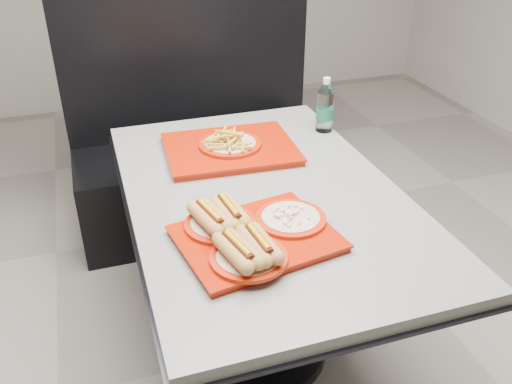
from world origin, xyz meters
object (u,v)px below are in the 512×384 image
object	(u,v)px
booth_bench	(198,150)
tray_near	(250,233)
tray_far	(230,146)
water_bottle	(325,108)
diner_table	(263,231)

from	to	relation	value
booth_bench	tray_near	size ratio (longest dim) A/B	2.75
booth_bench	tray_far	size ratio (longest dim) A/B	2.63
tray_far	water_bottle	world-z (taller)	water_bottle
booth_bench	water_bottle	world-z (taller)	booth_bench
booth_bench	tray_far	world-z (taller)	booth_bench
booth_bench	tray_far	bearing A→B (deg)	-92.03
tray_far	water_bottle	size ratio (longest dim) A/B	2.24
tray_near	water_bottle	world-z (taller)	water_bottle
tray_near	diner_table	bearing A→B (deg)	64.09
tray_far	water_bottle	distance (m)	0.45
booth_bench	tray_near	xyz separation A→B (m)	(-0.14, -1.37, 0.38)
tray_near	booth_bench	bearing A→B (deg)	84.34
diner_table	tray_near	bearing A→B (deg)	-115.91
tray_near	water_bottle	xyz separation A→B (m)	(0.54, 0.68, 0.06)
booth_bench	water_bottle	bearing A→B (deg)	-59.57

